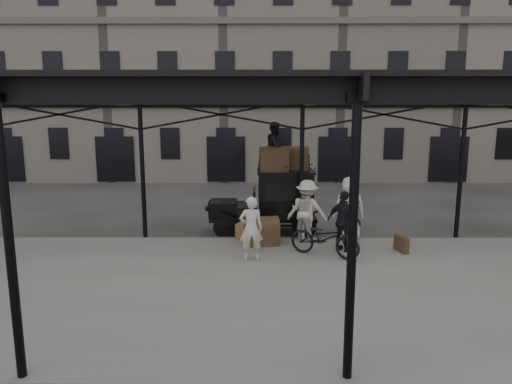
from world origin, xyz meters
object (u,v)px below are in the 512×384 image
porter_official (344,221)px  porter_left (251,228)px  taxi (276,199)px  bicycle (325,238)px  steamer_trunk_platform (262,233)px  steamer_trunk_roof_near (274,161)px

porter_official → porter_left: bearing=54.2°
taxi → porter_official: (1.87, -2.54, -0.17)m
bicycle → steamer_trunk_platform: size_ratio=2.04×
taxi → porter_official: size_ratio=2.07×
bicycle → porter_left: bearing=127.2°
porter_left → bicycle: porter_left is taller
taxi → steamer_trunk_roof_near: steamer_trunk_roof_near is taller
taxi → steamer_trunk_roof_near: (-0.08, -0.25, 1.32)m
porter_official → steamer_trunk_platform: (-2.35, 0.62, -0.52)m
taxi → bicycle: size_ratio=1.81×
porter_official → steamer_trunk_roof_near: steamer_trunk_roof_near is taller
porter_left → porter_official: 2.77m
porter_official → steamer_trunk_platform: 2.49m
taxi → porter_left: taxi is taller
porter_left → porter_official: (2.66, 0.78, 0.00)m
taxi → bicycle: 3.32m
porter_official → bicycle: (-0.61, -0.49, -0.35)m
taxi → steamer_trunk_platform: (-0.49, -1.92, -0.69)m
steamer_trunk_roof_near → steamer_trunk_platform: bearing=-108.2°
steamer_trunk_platform → porter_official: bearing=-27.0°
steamer_trunk_roof_near → porter_official: bearing=-54.2°
porter_left → bicycle: size_ratio=0.87×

